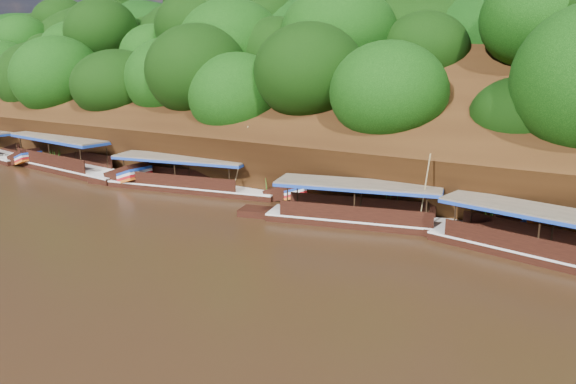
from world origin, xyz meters
name	(u,v)px	position (x,y,z in m)	size (l,w,h in m)	color
ground	(274,267)	(0.00, 0.00, 0.00)	(160.00, 160.00, 0.00)	black
riverbank	(439,148)	(-0.01, 22.73, 1.89)	(120.00, 30.06, 19.40)	black
boat_1	(383,217)	(1.73, 7.82, 0.51)	(13.17, 5.04, 4.62)	black
boat_2	(202,184)	(-11.28, 8.61, 0.50)	(14.26, 4.64, 4.92)	black
boat_3	(75,165)	(-23.28, 8.02, 0.60)	(15.11, 3.73, 3.18)	black
reeds	(317,191)	(-3.19, 9.52, 0.91)	(48.94, 2.37, 2.24)	#2B5B16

